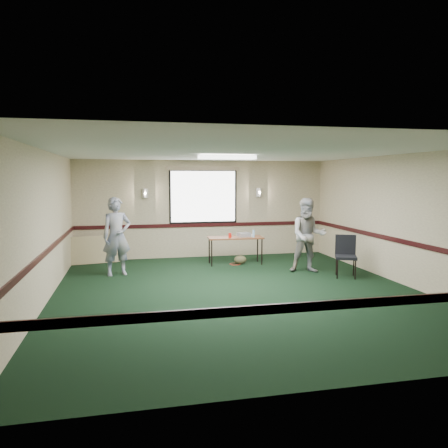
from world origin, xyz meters
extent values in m
plane|color=black|center=(0.00, 0.00, 0.00)|extent=(8.00, 8.00, 0.00)
plane|color=tan|center=(0.00, 4.00, 1.35)|extent=(7.00, 0.00, 7.00)
plane|color=tan|center=(0.00, -4.00, 1.35)|extent=(7.00, 0.00, 7.00)
plane|color=tan|center=(-3.50, 0.00, 1.35)|extent=(0.00, 8.00, 8.00)
plane|color=tan|center=(3.50, 0.00, 1.35)|extent=(0.00, 8.00, 8.00)
plane|color=silver|center=(0.00, 0.00, 2.70)|extent=(8.00, 8.00, 0.00)
cube|color=black|center=(0.00, 3.98, 0.90)|extent=(7.00, 0.03, 0.10)
cube|color=black|center=(0.00, -3.98, 0.90)|extent=(7.00, 0.03, 0.10)
cube|color=black|center=(-3.48, 0.00, 0.90)|extent=(0.03, 8.00, 0.10)
cube|color=black|center=(3.48, 0.00, 0.90)|extent=(0.03, 8.00, 0.10)
cube|color=black|center=(0.00, 3.98, 1.70)|extent=(1.90, 0.01, 1.50)
cube|color=white|center=(0.00, 3.97, 1.70)|extent=(1.80, 0.02, 1.40)
cube|color=tan|center=(0.00, 3.97, 2.47)|extent=(2.05, 0.08, 0.10)
cylinder|color=silver|center=(-1.60, 3.94, 1.80)|extent=(0.16, 0.16, 0.25)
cylinder|color=silver|center=(1.60, 3.94, 1.80)|extent=(0.16, 0.16, 0.25)
cube|color=white|center=(0.00, 1.00, 2.64)|extent=(1.20, 0.32, 0.08)
cube|color=#573519|center=(0.62, 2.76, 0.68)|extent=(1.43, 0.63, 0.04)
cylinder|color=black|center=(-0.04, 2.57, 0.33)|extent=(0.03, 0.03, 0.67)
cylinder|color=black|center=(1.26, 2.51, 0.33)|extent=(0.03, 0.03, 0.67)
cylinder|color=black|center=(-0.01, 3.01, 0.33)|extent=(0.03, 0.03, 0.67)
cylinder|color=black|center=(1.28, 2.95, 0.33)|extent=(0.03, 0.03, 0.67)
cube|color=#93949B|center=(0.85, 2.79, 0.75)|extent=(0.35, 0.32, 0.10)
cube|color=white|center=(1.01, 2.80, 0.73)|extent=(0.22, 0.20, 0.05)
cylinder|color=red|center=(0.45, 2.65, 0.76)|extent=(0.08, 0.08, 0.12)
cylinder|color=#88B8DE|center=(1.06, 2.62, 0.80)|extent=(0.06, 0.06, 0.19)
ellipsoid|color=#494029|center=(0.74, 2.70, 0.11)|extent=(0.33, 0.25, 0.23)
torus|color=red|center=(0.61, 2.72, 0.01)|extent=(0.32, 0.32, 0.01)
cube|color=tan|center=(-3.00, 3.60, 0.36)|extent=(1.40, 0.48, 0.71)
cube|color=black|center=(2.66, 0.75, 0.45)|extent=(0.59, 0.59, 0.06)
cube|color=black|center=(2.75, 0.96, 0.70)|extent=(0.43, 0.23, 0.45)
cylinder|color=black|center=(2.41, 0.65, 0.21)|extent=(0.03, 0.03, 0.42)
cylinder|color=black|center=(2.76, 0.50, 0.21)|extent=(0.03, 0.03, 0.42)
cylinder|color=black|center=(2.56, 1.00, 0.21)|extent=(0.03, 0.03, 0.42)
cylinder|color=black|center=(2.91, 0.85, 0.21)|extent=(0.03, 0.03, 0.42)
imported|color=#3F518B|center=(-2.32, 2.08, 0.89)|extent=(0.74, 0.59, 1.78)
imported|color=#6F88AD|center=(2.05, 1.44, 0.87)|extent=(0.99, 0.85, 1.74)
camera|label=1|loc=(-2.05, -8.02, 2.19)|focal=35.00mm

